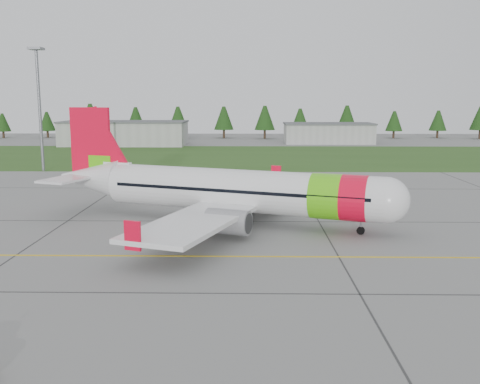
{
  "coord_description": "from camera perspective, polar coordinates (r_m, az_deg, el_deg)",
  "views": [
    {
      "loc": [
        3.12,
        -31.66,
        11.9
      ],
      "look_at": [
        2.26,
        16.05,
        3.65
      ],
      "focal_mm": 40.0,
      "sensor_mm": 36.0,
      "label": 1
    }
  ],
  "objects": [
    {
      "name": "ground",
      "position": [
        33.97,
        -4.38,
        -10.73
      ],
      "size": [
        320.0,
        320.0,
        0.0
      ],
      "primitive_type": "plane",
      "color": "gray",
      "rests_on": "ground"
    },
    {
      "name": "aircraft",
      "position": [
        51.78,
        -0.86,
        0.14
      ],
      "size": [
        35.3,
        33.54,
        11.13
      ],
      "rotation": [
        0.0,
        0.0,
        -0.35
      ],
      "color": "white",
      "rests_on": "ground"
    },
    {
      "name": "service_van",
      "position": [
        87.65,
        -13.74,
        3.28
      ],
      "size": [
        1.95,
        1.88,
        4.73
      ],
      "primitive_type": "imported",
      "rotation": [
        0.0,
        0.0,
        -0.22
      ],
      "color": "silver",
      "rests_on": "ground"
    },
    {
      "name": "grass_strip",
      "position": [
        114.32,
        -0.54,
        3.83
      ],
      "size": [
        320.0,
        50.0,
        0.03
      ],
      "primitive_type": "cube",
      "color": "#30561E",
      "rests_on": "ground"
    },
    {
      "name": "taxi_guideline",
      "position": [
        41.52,
        -3.35,
        -6.85
      ],
      "size": [
        120.0,
        0.25,
        0.02
      ],
      "primitive_type": "cube",
      "color": "gold",
      "rests_on": "ground"
    },
    {
      "name": "hangar_west",
      "position": [
        145.75,
        -12.18,
        6.08
      ],
      "size": [
        32.0,
        14.0,
        6.0
      ],
      "primitive_type": "cube",
      "color": "#A8A8A3",
      "rests_on": "ground"
    },
    {
      "name": "hangar_east",
      "position": [
        151.54,
        9.38,
        6.15
      ],
      "size": [
        24.0,
        12.0,
        5.2
      ],
      "primitive_type": "cube",
      "color": "#A8A8A3",
      "rests_on": "ground"
    },
    {
      "name": "floodlight_mast",
      "position": [
        96.31,
        -20.57,
        8.06
      ],
      "size": [
        0.5,
        0.5,
        20.0
      ],
      "primitive_type": "cylinder",
      "color": "slate",
      "rests_on": "ground"
    },
    {
      "name": "treeline",
      "position": [
        169.83,
        -0.02,
        7.47
      ],
      "size": [
        160.0,
        8.0,
        10.0
      ],
      "primitive_type": null,
      "color": "#1C3F14",
      "rests_on": "ground"
    }
  ]
}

